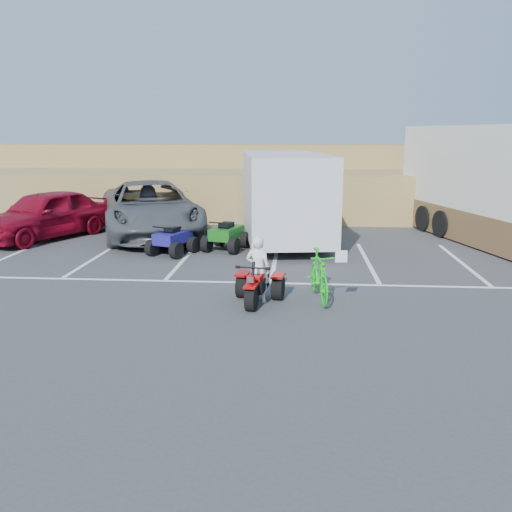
# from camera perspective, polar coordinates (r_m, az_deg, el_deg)

# --- Properties ---
(ground) EXTENTS (100.00, 100.00, 0.00)m
(ground) POSITION_cam_1_polar(r_m,az_deg,el_deg) (11.27, 0.96, -6.17)
(ground) COLOR #3A3A3D
(ground) RESTS_ON ground
(parking_stripes) EXTENTS (28.00, 5.16, 0.01)m
(parking_stripes) POSITION_cam_1_polar(r_m,az_deg,el_deg) (15.16, 5.15, -1.22)
(parking_stripes) COLOR white
(parking_stripes) RESTS_ON ground
(grass_embankment) EXTENTS (40.00, 8.50, 3.10)m
(grass_embankment) POSITION_cam_1_polar(r_m,az_deg,el_deg) (26.23, 3.03, 7.90)
(grass_embankment) COLOR olive
(grass_embankment) RESTS_ON ground
(red_trike_atv) EXTENTS (1.27, 1.58, 0.94)m
(red_trike_atv) POSITION_cam_1_polar(r_m,az_deg,el_deg) (11.96, 0.05, -5.04)
(red_trike_atv) COLOR #AB090A
(red_trike_atv) RESTS_ON ground
(rider) EXTENTS (0.59, 0.43, 1.49)m
(rider) POSITION_cam_1_polar(r_m,az_deg,el_deg) (11.90, 0.20, -1.40)
(rider) COLOR white
(rider) RESTS_ON ground
(green_dirt_bike) EXTENTS (0.82, 1.94, 1.13)m
(green_dirt_bike) POSITION_cam_1_polar(r_m,az_deg,el_deg) (12.18, 6.65, -2.03)
(green_dirt_bike) COLOR #14BF19
(green_dirt_bike) RESTS_ON ground
(grey_pickup) EXTENTS (5.50, 7.72, 1.95)m
(grey_pickup) POSITION_cam_1_polar(r_m,az_deg,el_deg) (20.15, -11.07, 4.91)
(grey_pickup) COLOR #484B50
(grey_pickup) RESTS_ON ground
(red_car) EXTENTS (3.98, 5.45, 1.72)m
(red_car) POSITION_cam_1_polar(r_m,az_deg,el_deg) (20.58, -21.31, 4.11)
(red_car) COLOR maroon
(red_car) RESTS_ON ground
(cargo_trailer) EXTENTS (3.44, 6.72, 3.00)m
(cargo_trailer) POSITION_cam_1_polar(r_m,az_deg,el_deg) (18.51, 2.98, 6.46)
(cargo_trailer) COLOR silver
(cargo_trailer) RESTS_ON ground
(quad_atv_blue) EXTENTS (1.54, 1.75, 0.95)m
(quad_atv_blue) POSITION_cam_1_polar(r_m,az_deg,el_deg) (16.96, -8.68, 0.19)
(quad_atv_blue) COLOR navy
(quad_atv_blue) RESTS_ON ground
(quad_atv_green) EXTENTS (1.50, 1.78, 1.00)m
(quad_atv_green) POSITION_cam_1_polar(r_m,az_deg,el_deg) (17.40, -3.11, 0.64)
(quad_atv_green) COLOR #145814
(quad_atv_green) RESTS_ON ground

